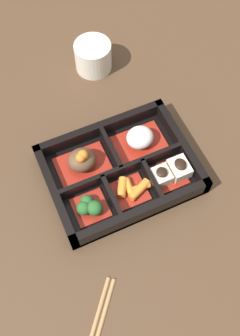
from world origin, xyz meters
TOP-DOWN VIEW (x-y plane):
  - ground_plane at (0.00, 0.00)m, footprint 3.00×3.00m
  - bento_base at (0.00, 0.00)m, footprint 0.27×0.20m
  - bento_rim at (0.00, -0.00)m, footprint 0.27×0.20m
  - bowl_stew at (-0.06, 0.04)m, footprint 0.10×0.07m
  - bowl_rice at (0.06, 0.04)m, footprint 0.10×0.07m
  - bowl_greens at (-0.08, -0.05)m, footprint 0.06×0.06m
  - bowl_carrots at (0.00, -0.05)m, footprint 0.07×0.06m
  - bowl_tofu at (0.08, -0.05)m, footprint 0.07×0.06m
  - tea_cup at (0.06, 0.26)m, footprint 0.08×0.08m

SIDE VIEW (x-z plane):
  - ground_plane at x=0.00m, z-range 0.00..0.00m
  - bento_base at x=0.00m, z-range 0.00..0.01m
  - bowl_carrots at x=0.00m, z-range 0.01..0.03m
  - bento_rim at x=0.00m, z-range 0.00..0.04m
  - bowl_greens at x=-0.08m, z-range 0.01..0.04m
  - bowl_tofu at x=0.08m, z-range 0.01..0.04m
  - bowl_rice at x=0.06m, z-range 0.01..0.05m
  - bowl_stew at x=-0.06m, z-range 0.00..0.06m
  - tea_cup at x=0.06m, z-range 0.00..0.06m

